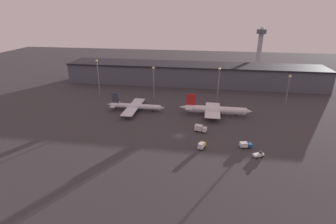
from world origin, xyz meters
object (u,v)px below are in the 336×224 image
service_vehicle_2 (258,155)px  service_vehicle_3 (202,145)px  control_tower (260,48)px  airplane_1 (215,110)px  service_vehicle_1 (245,145)px  airplane_0 (135,106)px  service_vehicle_0 (200,128)px

service_vehicle_2 → service_vehicle_3: 26.16m
control_tower → airplane_1: bearing=-110.7°
service_vehicle_1 → airplane_1: bearing=97.8°
service_vehicle_1 → control_tower: control_tower is taller
airplane_1 → airplane_0: bearing=-179.3°
airplane_0 → service_vehicle_2: (71.03, -47.29, -1.82)m
airplane_1 → service_vehicle_2: airplane_1 is taller
service_vehicle_0 → control_tower: size_ratio=0.15×
airplane_0 → control_tower: bearing=50.4°
service_vehicle_0 → service_vehicle_3: service_vehicle_0 is taller
airplane_1 → service_vehicle_3: 44.50m
airplane_1 → service_vehicle_3: bearing=-98.1°
service_vehicle_2 → control_tower: (22.75, 158.92, 26.15)m
airplane_0 → airplane_1: airplane_1 is taller
airplane_1 → service_vehicle_0: bearing=-107.3°
airplane_0 → service_vehicle_1: bearing=-30.4°
service_vehicle_2 → airplane_1: bearing=81.2°
airplane_0 → airplane_1: 51.77m
service_vehicle_1 → control_tower: 155.77m
service_vehicle_0 → service_vehicle_1: size_ratio=1.15×
service_vehicle_2 → service_vehicle_3: bearing=141.3°
airplane_0 → airplane_1: (51.77, 0.25, 0.71)m
service_vehicle_3 → airplane_0: bearing=68.8°
airplane_0 → service_vehicle_2: size_ratio=7.29×
service_vehicle_1 → control_tower: (27.71, 151.11, 25.73)m
airplane_1 → service_vehicle_1: (14.30, -39.72, -2.10)m
airplane_0 → service_vehicle_3: size_ratio=7.56×
airplane_0 → service_vehicle_1: airplane_0 is taller
service_vehicle_1 → service_vehicle_2: 9.26m
airplane_1 → control_tower: size_ratio=0.97×
service_vehicle_2 → airplane_0: bearing=115.5°
airplane_0 → service_vehicle_3: (45.13, -43.71, -1.20)m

